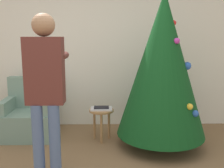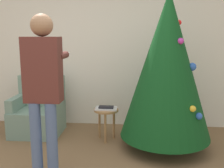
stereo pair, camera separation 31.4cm
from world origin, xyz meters
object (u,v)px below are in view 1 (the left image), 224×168
(christmas_tree, at_px, (162,65))
(person_standing, at_px, (45,84))
(side_stool, at_px, (102,115))
(armchair, at_px, (30,116))

(christmas_tree, height_order, person_standing, christmas_tree)
(side_stool, bearing_deg, christmas_tree, -14.11)
(christmas_tree, relative_size, armchair, 2.36)
(person_standing, bearing_deg, christmas_tree, 32.48)
(person_standing, xyz_separation_m, side_stool, (0.55, 1.10, -0.69))
(christmas_tree, xyz_separation_m, armchair, (-1.98, 0.42, -0.86))
(christmas_tree, relative_size, person_standing, 1.21)
(armchair, relative_size, side_stool, 1.89)
(christmas_tree, distance_m, side_stool, 1.17)
(person_standing, height_order, side_stool, person_standing)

